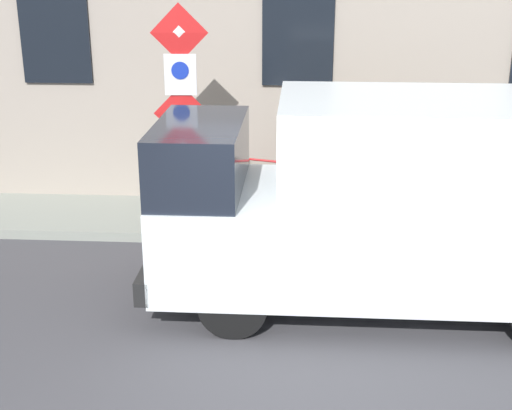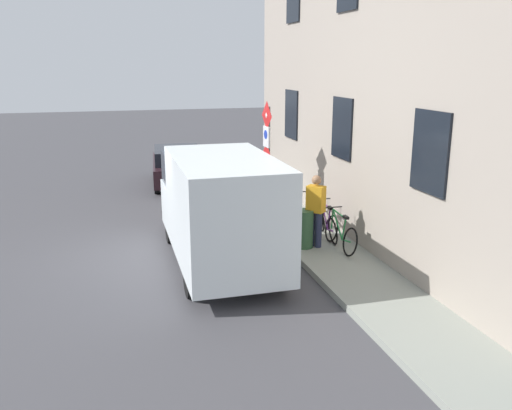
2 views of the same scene
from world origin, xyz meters
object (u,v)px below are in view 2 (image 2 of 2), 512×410
Objects in this scene: delivery_van at (219,206)px; parked_hatchback at (178,165)px; bicycle_green at (340,233)px; litter_bin at (304,229)px; bicycle_red at (314,214)px; sign_post_stacked at (267,147)px; bicycle_purple at (326,223)px; pedestrian at (316,208)px.

delivery_van reaches higher than parked_hatchback.
litter_bin reaches higher than bicycle_green.
litter_bin is (-0.79, -1.36, 0.08)m from bicycle_red.
sign_post_stacked is 0.75× the size of parked_hatchback.
litter_bin reaches higher than bicycle_red.
bicycle_purple is 1.00× the size of pedestrian.
parked_hatchback is 7.24m from bicycle_red.
sign_post_stacked reaches higher than bicycle_purple.
bicycle_red is (0.00, 1.67, 0.00)m from bicycle_green.
bicycle_green is at bearing -93.16° from delivery_van.
delivery_van is at bearing -175.70° from litter_bin.
parked_hatchback is at bearing 25.55° from bicycle_purple.
bicycle_purple is (2.84, 0.67, -0.82)m from delivery_van.
parked_hatchback reaches higher than bicycle_purple.
bicycle_green is 1.00× the size of bicycle_red.
sign_post_stacked is at bearing -122.95° from pedestrian.
delivery_van is 3.03m from bicycle_purple.
bicycle_purple is at bearing -155.40° from parked_hatchback.
delivery_van is 3.10× the size of pedestrian.
delivery_van is at bearing 109.27° from bicycle_purple.
sign_post_stacked is at bearing 18.14° from bicycle_green.
litter_bin is at bearing -161.76° from parked_hatchback.
pedestrian is (-0.52, 0.29, 0.56)m from bicycle_green.
litter_bin is (-0.79, -0.52, 0.08)m from bicycle_purple.
pedestrian is 1.91× the size of litter_bin.
bicycle_green is 1.00× the size of bicycle_purple.
bicycle_red is 1.57m from litter_bin.
bicycle_purple is 0.94m from pedestrian.
sign_post_stacked reaches higher than bicycle_red.
delivery_van is at bearing -124.94° from sign_post_stacked.
parked_hatchback is 8.82m from bicycle_green.
pedestrian reaches higher than parked_hatchback.
bicycle_purple is at bearing 33.35° from litter_bin.
delivery_van reaches higher than bicycle_purple.
sign_post_stacked is at bearing -157.31° from parked_hatchback.
pedestrian is at bearing 142.26° from bicycle_purple.
parked_hatchback is 8.30m from litter_bin.
pedestrian is at bearing 166.83° from bicycle_red.
parked_hatchback is 4.60× the size of litter_bin.
bicycle_red is 1.00× the size of pedestrian.
delivery_van reaches higher than bicycle_green.
sign_post_stacked is 2.25m from bicycle_red.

